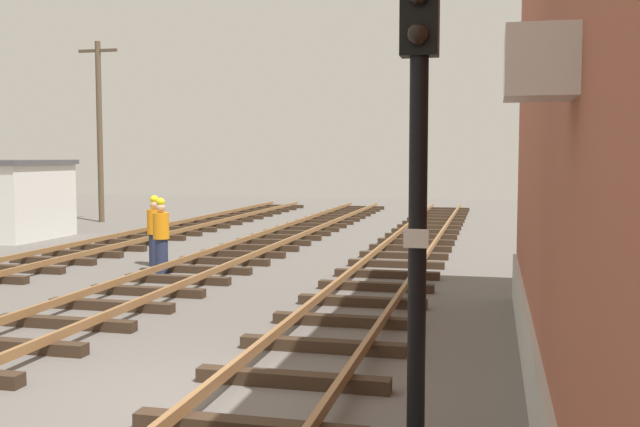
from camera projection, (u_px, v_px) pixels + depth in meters
ground_plane at (188, 402)px, 8.62m from camera, size 83.43×83.43×0.00m
track_near_building at (272, 398)px, 8.37m from camera, size 2.50×64.18×0.32m
signal_mast at (418, 132)px, 7.00m from camera, size 0.36×0.40×4.94m
control_hut at (12, 199)px, 25.57m from camera, size 3.00×3.80×2.76m
utility_pole_far at (100, 128)px, 31.87m from camera, size 1.80×0.24×7.84m
track_worker_foreground at (155, 231)px, 19.21m from camera, size 0.40×0.40×1.87m
track_worker_distant at (161, 236)px, 18.08m from camera, size 0.40×0.40×1.87m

